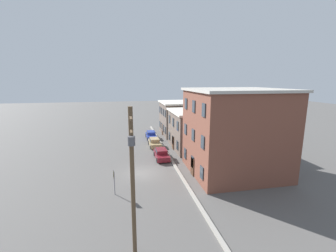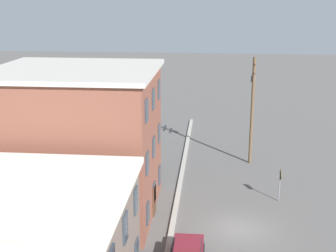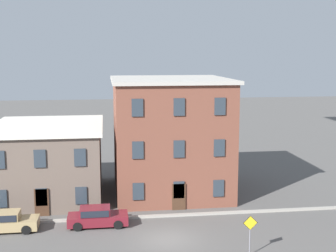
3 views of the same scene
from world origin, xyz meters
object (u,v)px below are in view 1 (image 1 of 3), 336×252
(utility_pole, at_px, (132,176))
(car_blue, at_px, (151,135))
(caution_sign, at_px, (114,178))
(car_tan, at_px, (155,142))
(car_maroon, at_px, (161,154))

(utility_pole, bearing_deg, car_blue, 170.91)
(car_blue, distance_m, caution_sign, 22.60)
(car_tan, height_order, utility_pole, utility_pole)
(car_tan, bearing_deg, utility_pole, -10.96)
(car_maroon, relative_size, utility_pole, 0.44)
(car_blue, height_order, utility_pole, utility_pole)
(car_tan, xyz_separation_m, utility_pole, (24.48, -4.74, 4.80))
(caution_sign, distance_m, utility_pole, 9.36)
(car_blue, relative_size, caution_sign, 1.68)
(car_blue, height_order, car_tan, same)
(car_blue, xyz_separation_m, car_maroon, (12.03, 0.06, 0.00))
(car_maroon, bearing_deg, caution_sign, -33.87)
(utility_pole, bearing_deg, car_tan, 169.04)
(car_tan, bearing_deg, caution_sign, -21.50)
(car_tan, bearing_deg, car_blue, 179.30)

